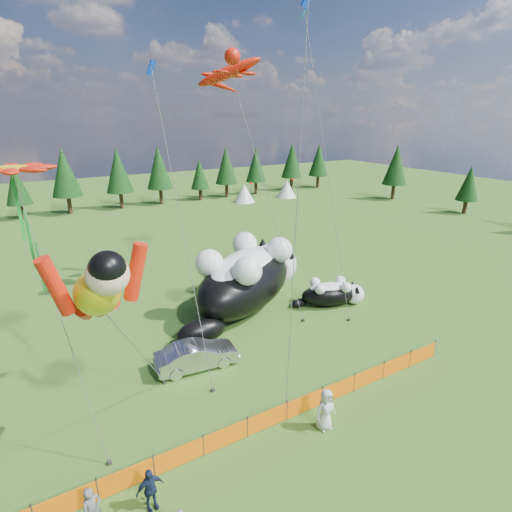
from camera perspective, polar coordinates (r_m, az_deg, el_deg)
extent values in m
plane|color=#103C0B|center=(21.04, -2.85, -18.55)|extent=(160.00, 160.00, 0.00)
cylinder|color=#262626|center=(17.15, -21.69, -28.57)|extent=(0.06, 0.06, 1.10)
cylinder|color=#262626|center=(17.31, -14.39, -27.04)|extent=(0.06, 0.06, 1.10)
cylinder|color=#262626|center=(17.70, -7.53, -25.21)|extent=(0.06, 0.06, 1.10)
cylinder|color=#262626|center=(18.30, -1.24, -23.20)|extent=(0.06, 0.06, 1.10)
cylinder|color=#262626|center=(19.09, 4.41, -21.12)|extent=(0.06, 0.06, 1.10)
cylinder|color=#262626|center=(20.05, 9.43, -19.05)|extent=(0.06, 0.06, 1.10)
cylinder|color=#262626|center=(21.15, 13.85, -17.08)|extent=(0.06, 0.06, 1.10)
cylinder|color=#262626|center=(22.38, 17.73, -15.23)|extent=(0.06, 0.06, 1.10)
cylinder|color=#262626|center=(23.71, 21.12, -13.53)|extent=(0.06, 0.06, 1.10)
cylinder|color=#262626|center=(25.14, 24.11, -11.98)|extent=(0.06, 0.06, 1.10)
cube|color=#FA6A05|center=(17.20, -25.41, -29.30)|extent=(2.00, 0.04, 0.90)
cube|color=#FA6A05|center=(17.24, -17.98, -27.97)|extent=(2.00, 0.04, 0.90)
cube|color=#FA6A05|center=(17.52, -10.89, -26.27)|extent=(2.00, 0.04, 0.90)
cube|color=#FA6A05|center=(18.01, -4.30, -24.34)|extent=(2.00, 0.04, 0.90)
cube|color=#FA6A05|center=(18.70, 1.67, -22.27)|extent=(2.00, 0.04, 0.90)
cube|color=#FA6A05|center=(19.58, 6.99, -20.19)|extent=(2.00, 0.04, 0.90)
cube|color=#FA6A05|center=(20.61, 11.70, -18.16)|extent=(2.00, 0.04, 0.90)
cube|color=#FA6A05|center=(21.78, 15.84, -16.25)|extent=(2.00, 0.04, 0.90)
cube|color=#FA6A05|center=(23.06, 19.47, -14.47)|extent=(2.00, 0.04, 0.90)
cube|color=#FA6A05|center=(24.44, 22.65, -12.84)|extent=(2.00, 0.04, 0.90)
ellipsoid|color=black|center=(27.85, -1.53, -3.73)|extent=(10.86, 9.15, 3.96)
ellipsoid|color=white|center=(27.47, -1.55, -1.83)|extent=(8.11, 6.75, 2.42)
sphere|color=white|center=(31.73, 2.64, -1.20)|extent=(3.52, 3.52, 3.52)
sphere|color=#FF6381|center=(33.00, 3.78, -0.39)|extent=(0.49, 0.49, 0.49)
ellipsoid|color=black|center=(24.44, -7.79, -10.62)|extent=(3.43, 2.93, 1.54)
cone|color=black|center=(30.84, 4.45, 0.93)|extent=(1.23, 1.23, 1.23)
cone|color=black|center=(31.71, 0.96, 1.51)|extent=(1.23, 1.23, 1.23)
sphere|color=white|center=(29.83, -1.63, 1.71)|extent=(1.85, 1.85, 1.85)
sphere|color=white|center=(28.57, 3.36, 0.88)|extent=(1.85, 1.85, 1.85)
sphere|color=white|center=(26.15, -6.69, -1.02)|extent=(1.85, 1.85, 1.85)
sphere|color=white|center=(24.71, -1.23, -2.13)|extent=(1.85, 1.85, 1.85)
ellipsoid|color=black|center=(29.18, 10.39, -5.45)|extent=(4.45, 3.21, 1.62)
ellipsoid|color=white|center=(29.02, 10.44, -4.73)|extent=(3.34, 2.35, 0.99)
sphere|color=white|center=(29.87, 13.82, -5.30)|extent=(1.44, 1.44, 1.44)
sphere|color=#FF6381|center=(30.10, 14.90, -5.20)|extent=(0.20, 0.20, 0.20)
ellipsoid|color=black|center=(28.79, 6.24, -6.68)|extent=(1.40, 1.04, 0.63)
cone|color=black|center=(29.28, 14.23, -4.62)|extent=(0.50, 0.50, 0.50)
cone|color=black|center=(30.00, 13.60, -3.97)|extent=(0.50, 0.50, 0.50)
sphere|color=white|center=(29.70, 11.93, -3.49)|extent=(0.76, 0.76, 0.76)
sphere|color=white|center=(28.71, 12.73, -4.38)|extent=(0.76, 0.76, 0.76)
sphere|color=white|center=(29.11, 8.44, -3.76)|extent=(0.76, 0.76, 0.76)
sphere|color=white|center=(28.09, 9.13, -4.68)|extent=(0.76, 0.76, 0.76)
imported|color=silver|center=(22.38, -8.41, -13.85)|extent=(4.57, 1.96, 1.47)
imported|color=#5C5D61|center=(16.22, -22.34, -30.56)|extent=(0.75, 0.63, 1.74)
imported|color=#15213B|center=(16.25, -14.91, -29.55)|extent=(1.04, 0.62, 1.69)
imported|color=beige|center=(18.65, 9.92, -20.82)|extent=(0.98, 0.65, 1.95)
cylinder|color=#595959|center=(17.55, -16.42, -12.44)|extent=(0.03, 0.03, 9.38)
cube|color=#262626|center=(21.87, -12.96, -17.16)|extent=(0.15, 0.15, 0.16)
cylinder|color=#595959|center=(26.84, 1.43, 8.64)|extent=(0.03, 0.03, 17.23)
cube|color=#262626|center=(27.01, 6.76, -9.13)|extent=(0.15, 0.15, 0.16)
cylinder|color=#595959|center=(16.69, -25.89, -8.57)|extent=(0.03, 0.03, 11.61)
cube|color=#262626|center=(18.55, -20.18, -25.94)|extent=(0.15, 0.15, 0.16)
cube|color=#18882A|center=(17.27, -30.08, 1.88)|extent=(0.21, 0.21, 4.69)
cylinder|color=#595959|center=(19.13, -10.30, 2.76)|extent=(0.03, 0.03, 15.36)
cube|color=#262626|center=(20.98, -6.18, -18.49)|extent=(0.15, 0.15, 0.16)
cylinder|color=#595959|center=(27.77, 10.07, 12.76)|extent=(0.03, 0.03, 20.85)
cube|color=#262626|center=(27.61, 13.12, -8.87)|extent=(0.15, 0.15, 0.16)
cylinder|color=#595959|center=(16.42, 5.70, 3.92)|extent=(0.03, 0.03, 16.92)
cube|color=#262626|center=(19.81, 4.26, -21.12)|extent=(0.15, 0.15, 0.16)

